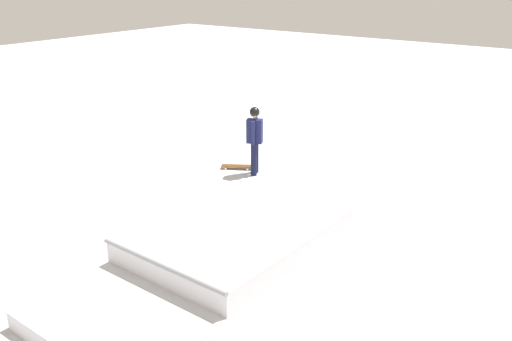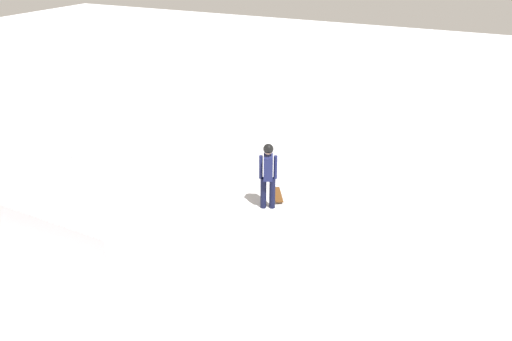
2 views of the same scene
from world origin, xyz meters
TOP-DOWN VIEW (x-y plane):
  - ground_plane at (0.00, 0.00)m, footprint 60.00×60.00m
  - skate_ramp at (1.69, 0.10)m, footprint 5.46×2.73m
  - skater at (-2.46, -2.22)m, footprint 0.41×0.44m
  - skateboard at (-2.47, -2.80)m, footprint 0.58×0.79m

SIDE VIEW (x-z plane):
  - ground_plane at x=0.00m, z-range 0.00..0.00m
  - skateboard at x=-2.47m, z-range 0.03..0.12m
  - skate_ramp at x=1.69m, z-range -0.05..0.69m
  - skater at x=-2.46m, z-range 0.14..1.87m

